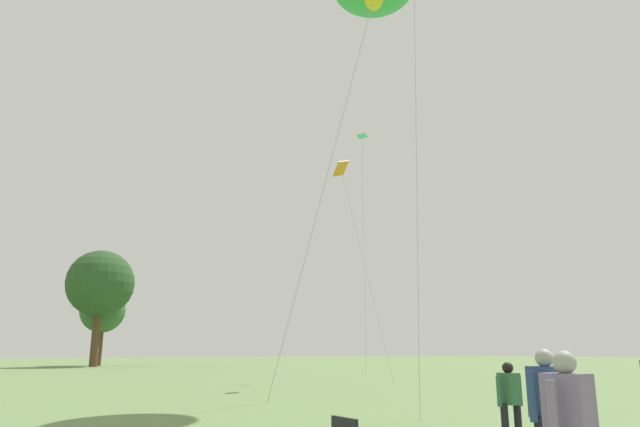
{
  "coord_description": "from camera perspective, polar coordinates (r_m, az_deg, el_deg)",
  "views": [
    {
      "loc": [
        -8.08,
        -3.69,
        1.58
      ],
      "look_at": [
        1.79,
        12.25,
        6.05
      ],
      "focal_mm": 32.47,
      "sensor_mm": 36.0,
      "label": 1
    }
  ],
  "objects": [
    {
      "name": "person_navy_jacket",
      "position": [
        7.67,
        21.6,
        -17.39
      ],
      "size": [
        0.58,
        0.43,
        1.61
      ],
      "rotation": [
        0.0,
        0.0,
        1.47
      ],
      "color": "black",
      "rests_on": "ground"
    },
    {
      "name": "person_child_front",
      "position": [
        10.68,
        18.21,
        -16.91
      ],
      "size": [
        0.5,
        0.39,
        1.4
      ],
      "rotation": [
        0.0,
        0.0,
        1.39
      ],
      "color": "black",
      "rests_on": "ground"
    },
    {
      "name": "small_kite_stunt_black",
      "position": [
        28.96,
        2.29,
        3.53
      ],
      "size": [
        3.25,
        0.82,
        10.94
      ],
      "rotation": [
        0.0,
        0.0,
        1.49
      ],
      "color": "orange",
      "rests_on": "ground"
    },
    {
      "name": "small_kite_bird_shape",
      "position": [
        36.57,
        4.23,
        4.93
      ],
      "size": [
        1.55,
        2.13,
        15.11
      ],
      "rotation": [
        0.0,
        0.0,
        -1.72
      ],
      "color": "green",
      "rests_on": "ground"
    },
    {
      "name": "tree_shrub_far",
      "position": [
        71.33,
        -20.63,
        -8.96
      ],
      "size": [
        5.02,
        5.02,
        8.64
      ],
      "color": "#513823",
      "rests_on": "ground"
    },
    {
      "name": "tree_pine_center",
      "position": [
        66.62,
        -20.84,
        -6.51
      ],
      "size": [
        7.08,
        7.08,
        12.19
      ],
      "color": "#513823",
      "rests_on": "ground"
    }
  ]
}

